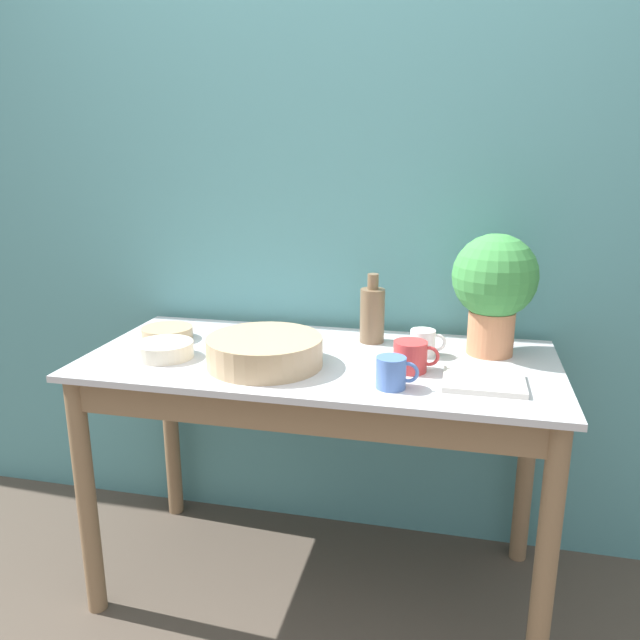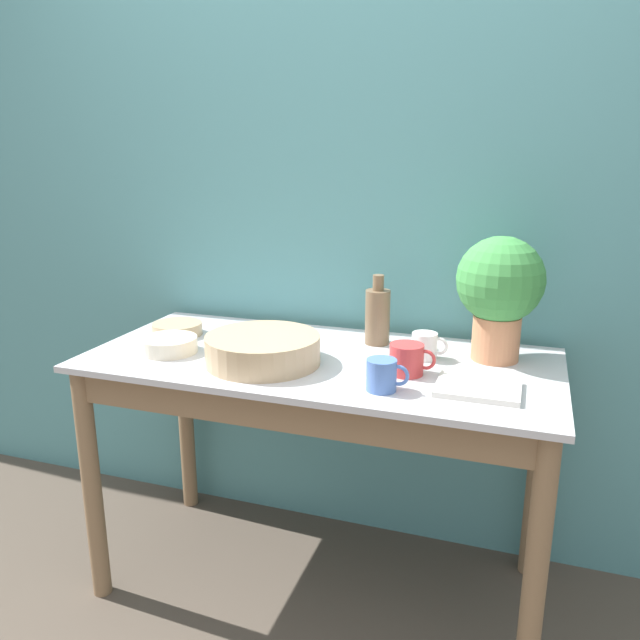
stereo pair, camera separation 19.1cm
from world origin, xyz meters
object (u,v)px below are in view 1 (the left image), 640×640
bowl_small_cream (165,350)px  bottle_tall (372,314)px  tray_board (484,382)px  mug_red (411,356)px  mug_white (423,343)px  bowl_wash_large (265,351)px  mug_blue (392,373)px  bowl_small_tan (167,333)px  potted_plant (494,284)px

bowl_small_cream → bottle_tall: bearing=26.8°
bowl_small_cream → tray_board: 0.96m
mug_red → mug_white: size_ratio=1.20×
bowl_small_cream → tray_board: bearing=-1.1°
bowl_wash_large → mug_red: 0.43m
mug_white → bowl_wash_large: bearing=-156.2°
bottle_tall → bowl_small_cream: (-0.60, -0.31, -0.07)m
mug_blue → bowl_small_tan: 0.85m
mug_blue → tray_board: bearing=18.2°
bowl_wash_large → mug_white: 0.50m
potted_plant → bowl_small_cream: 1.04m
potted_plant → mug_red: size_ratio=2.85×
potted_plant → mug_blue: size_ratio=3.27×
mug_white → mug_red: bearing=-99.8°
potted_plant → bowl_wash_large: size_ratio=1.10×
potted_plant → bowl_small_cream: potted_plant is taller
bottle_tall → mug_red: (0.15, -0.26, -0.05)m
potted_plant → tray_board: potted_plant is taller
bottle_tall → mug_white: size_ratio=2.08×
potted_plant → bowl_wash_large: 0.73m
bowl_wash_large → bottle_tall: 0.42m
bowl_wash_large → mug_white: bowl_wash_large is taller
mug_blue → mug_white: mug_blue is taller
mug_red → bowl_small_cream: bearing=-176.5°
bowl_wash_large → bottle_tall: size_ratio=1.49×
potted_plant → mug_white: 0.28m
potted_plant → bowl_small_tan: bearing=-175.5°
mug_white → bowl_small_cream: 0.81m
potted_plant → bottle_tall: (-0.38, 0.04, -0.13)m
mug_red → bowl_small_tan: 0.85m
mug_white → bowl_small_cream: mug_white is taller
bowl_wash_large → tray_board: bowl_wash_large is taller
bowl_small_cream → tray_board: bowl_small_cream is taller
bowl_wash_large → mug_blue: size_ratio=2.98×
potted_plant → bottle_tall: potted_plant is taller
potted_plant → bowl_small_cream: bearing=-165.0°
mug_blue → mug_white: (0.06, 0.30, -0.00)m
mug_blue → bowl_small_tan: mug_blue is taller
bowl_small_tan → tray_board: (1.04, -0.20, -0.01)m
potted_plant → bowl_wash_large: (-0.66, -0.27, -0.18)m
mug_blue → potted_plant: bearing=53.6°
bottle_tall → bowl_small_cream: bearing=-153.2°
bowl_small_cream → bowl_small_tan: bowl_small_cream is taller
mug_blue → tray_board: mug_blue is taller
potted_plant → mug_red: potted_plant is taller
bottle_tall → bowl_small_tan: 0.70m
bottle_tall → bowl_small_tan: size_ratio=1.35×
tray_board → mug_red: bearing=162.4°
bowl_small_cream → bowl_small_tan: 0.20m
tray_board → potted_plant: bearing=85.3°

